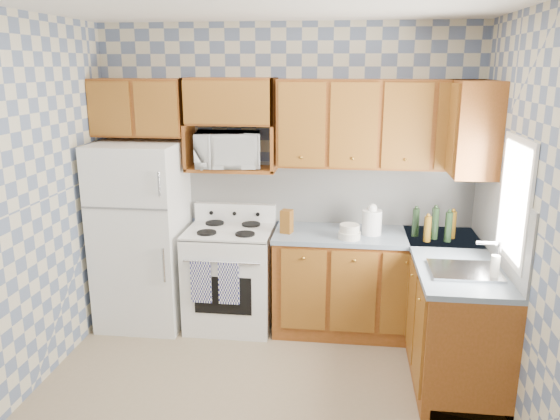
% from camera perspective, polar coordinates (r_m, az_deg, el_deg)
% --- Properties ---
extents(floor, '(3.40, 3.40, 0.00)m').
position_cam_1_polar(floor, '(4.07, -2.12, -20.09)').
color(floor, '#8A7659').
rests_on(floor, ground).
extents(back_wall, '(3.40, 0.02, 2.70)m').
position_cam_1_polar(back_wall, '(5.02, 0.62, 3.60)').
color(back_wall, slate).
rests_on(back_wall, ground).
extents(right_wall, '(0.02, 3.20, 2.70)m').
position_cam_1_polar(right_wall, '(3.62, 25.29, -2.31)').
color(right_wall, slate).
rests_on(right_wall, ground).
extents(backsplash_back, '(2.60, 0.02, 0.56)m').
position_cam_1_polar(backsplash_back, '(5.01, 5.15, 1.77)').
color(backsplash_back, white).
rests_on(backsplash_back, back_wall).
extents(backsplash_right, '(0.02, 1.60, 0.56)m').
position_cam_1_polar(backsplash_right, '(4.39, 21.83, -1.13)').
color(backsplash_right, white).
rests_on(backsplash_right, right_wall).
extents(refrigerator, '(0.75, 0.70, 1.68)m').
position_cam_1_polar(refrigerator, '(5.11, -14.21, -2.55)').
color(refrigerator, white).
rests_on(refrigerator, floor).
extents(stove_body, '(0.76, 0.65, 0.90)m').
position_cam_1_polar(stove_body, '(5.04, -5.18, -7.10)').
color(stove_body, white).
rests_on(stove_body, floor).
extents(cooktop, '(0.76, 0.65, 0.02)m').
position_cam_1_polar(cooktop, '(4.89, -5.31, -2.15)').
color(cooktop, silver).
rests_on(cooktop, stove_body).
extents(backguard, '(0.76, 0.08, 0.17)m').
position_cam_1_polar(backguard, '(5.12, -4.69, -0.24)').
color(backguard, white).
rests_on(backguard, cooktop).
extents(dish_towel_left, '(0.18, 0.02, 0.37)m').
position_cam_1_polar(dish_towel_left, '(4.74, -8.25, -7.46)').
color(dish_towel_left, '#151556').
rests_on(dish_towel_left, stove_body).
extents(dish_towel_right, '(0.18, 0.02, 0.37)m').
position_cam_1_polar(dish_towel_right, '(4.68, -5.37, -7.64)').
color(dish_towel_right, '#151556').
rests_on(dish_towel_right, stove_body).
extents(base_cabinets_back, '(1.75, 0.60, 0.88)m').
position_cam_1_polar(base_cabinets_back, '(4.97, 9.77, -7.71)').
color(base_cabinets_back, brown).
rests_on(base_cabinets_back, floor).
extents(base_cabinets_right, '(0.60, 1.60, 0.88)m').
position_cam_1_polar(base_cabinets_right, '(4.59, 17.35, -10.20)').
color(base_cabinets_right, brown).
rests_on(base_cabinets_right, floor).
extents(countertop_back, '(1.77, 0.63, 0.04)m').
position_cam_1_polar(countertop_back, '(4.81, 10.01, -2.66)').
color(countertop_back, slate).
rests_on(countertop_back, base_cabinets_back).
extents(countertop_right, '(0.63, 1.60, 0.04)m').
position_cam_1_polar(countertop_right, '(4.42, 17.74, -4.78)').
color(countertop_right, slate).
rests_on(countertop_right, base_cabinets_right).
extents(upper_cabinets_back, '(1.75, 0.33, 0.74)m').
position_cam_1_polar(upper_cabinets_back, '(4.76, 10.45, 8.83)').
color(upper_cabinets_back, brown).
rests_on(upper_cabinets_back, back_wall).
extents(upper_cabinets_fridge, '(0.82, 0.33, 0.50)m').
position_cam_1_polar(upper_cabinets_fridge, '(5.08, -14.44, 10.34)').
color(upper_cabinets_fridge, brown).
rests_on(upper_cabinets_fridge, back_wall).
extents(upper_cabinets_right, '(0.33, 0.70, 0.74)m').
position_cam_1_polar(upper_cabinets_right, '(4.67, 19.39, 8.13)').
color(upper_cabinets_right, brown).
rests_on(upper_cabinets_right, right_wall).
extents(microwave_shelf, '(0.80, 0.33, 0.03)m').
position_cam_1_polar(microwave_shelf, '(4.92, -5.06, 4.31)').
color(microwave_shelf, brown).
rests_on(microwave_shelf, back_wall).
extents(microwave, '(0.62, 0.47, 0.31)m').
position_cam_1_polar(microwave, '(4.90, -5.47, 6.32)').
color(microwave, white).
rests_on(microwave, microwave_shelf).
extents(sink, '(0.48, 0.40, 0.03)m').
position_cam_1_polar(sink, '(4.09, 18.71, -6.08)').
color(sink, '#B7B7BC').
rests_on(sink, countertop_right).
extents(window, '(0.02, 0.66, 0.86)m').
position_cam_1_polar(window, '(4.01, 23.32, 0.94)').
color(window, silver).
rests_on(window, right_wall).
extents(bottle_0, '(0.06, 0.06, 0.27)m').
position_cam_1_polar(bottle_0, '(4.73, 15.88, -1.36)').
color(bottle_0, black).
rests_on(bottle_0, countertop_back).
extents(bottle_1, '(0.06, 0.06, 0.25)m').
position_cam_1_polar(bottle_1, '(4.70, 17.18, -1.70)').
color(bottle_1, black).
rests_on(bottle_1, countertop_back).
extents(bottle_2, '(0.06, 0.06, 0.23)m').
position_cam_1_polar(bottle_2, '(4.80, 17.56, -1.48)').
color(bottle_2, brown).
rests_on(bottle_2, countertop_back).
extents(bottle_3, '(0.06, 0.06, 0.21)m').
position_cam_1_polar(bottle_3, '(4.65, 15.15, -1.93)').
color(bottle_3, brown).
rests_on(bottle_3, countertop_back).
extents(bottle_4, '(0.06, 0.06, 0.24)m').
position_cam_1_polar(bottle_4, '(4.77, 13.99, -1.27)').
color(bottle_4, black).
rests_on(bottle_4, countertop_back).
extents(knife_block, '(0.11, 0.11, 0.20)m').
position_cam_1_polar(knife_block, '(4.73, 0.70, -1.20)').
color(knife_block, brown).
rests_on(knife_block, countertop_back).
extents(electric_kettle, '(0.17, 0.17, 0.21)m').
position_cam_1_polar(electric_kettle, '(4.75, 9.58, -1.28)').
color(electric_kettle, white).
rests_on(electric_kettle, countertop_back).
extents(food_containers, '(0.19, 0.19, 0.12)m').
position_cam_1_polar(food_containers, '(4.61, 7.27, -2.26)').
color(food_containers, beige).
rests_on(food_containers, countertop_back).
extents(soap_bottle, '(0.06, 0.06, 0.17)m').
position_cam_1_polar(soap_bottle, '(3.99, 21.53, -5.60)').
color(soap_bottle, beige).
rests_on(soap_bottle, countertop_right).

